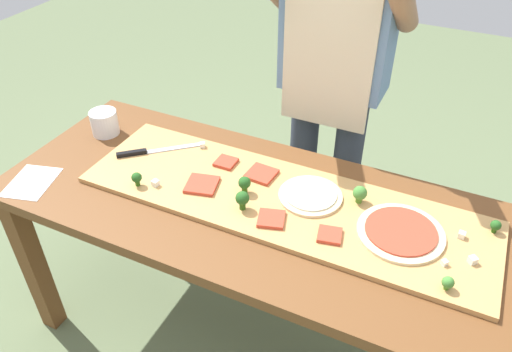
{
  "coord_description": "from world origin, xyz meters",
  "views": [
    {
      "loc": [
        0.49,
        -1.14,
        1.82
      ],
      "look_at": [
        -0.05,
        -0.0,
        0.85
      ],
      "focal_mm": 35.12,
      "sensor_mm": 36.0,
      "label": 1
    }
  ],
  "objects": [
    {
      "name": "cheese_crumble_d",
      "position": [
        0.58,
        0.1,
        0.77
      ],
      "size": [
        0.02,
        0.02,
        0.02
      ],
      "primitive_type": "cube",
      "rotation": [
        0.0,
        0.0,
        1.51
      ],
      "color": "white",
      "rests_on": "cutting_board"
    },
    {
      "name": "pizza_slice_center",
      "position": [
        0.23,
        -0.07,
        0.77
      ],
      "size": [
        0.08,
        0.08,
        0.01
      ],
      "primitive_type": "cube",
      "rotation": [
        0.0,
        0.0,
        0.21
      ],
      "color": "#BC3D28",
      "rests_on": "cutting_board"
    },
    {
      "name": "recipe_note",
      "position": [
        -0.8,
        -0.24,
        0.74
      ],
      "size": [
        0.19,
        0.22,
        0.0
      ],
      "primitive_type": "cube",
      "rotation": [
        0.0,
        0.0,
        0.27
      ],
      "color": "white",
      "rests_on": "prep_table"
    },
    {
      "name": "cheese_crumble_a",
      "position": [
        -0.39,
        -0.09,
        0.77
      ],
      "size": [
        0.02,
        0.02,
        0.02
      ],
      "primitive_type": "cube",
      "rotation": [
        0.0,
        0.0,
        1.4
      ],
      "color": "white",
      "rests_on": "cutting_board"
    },
    {
      "name": "pizza_slice_near_left",
      "position": [
        0.04,
        -0.08,
        0.77
      ],
      "size": [
        0.1,
        0.1,
        0.01
      ],
      "primitive_type": "cube",
      "rotation": [
        0.0,
        0.0,
        0.29
      ],
      "color": "#BC3D28",
      "rests_on": "cutting_board"
    },
    {
      "name": "cheese_crumble_e",
      "position": [
        0.62,
        0.01,
        0.77
      ],
      "size": [
        0.03,
        0.03,
        0.02
      ],
      "primitive_type": "cube",
      "rotation": [
        0.0,
        0.0,
        0.79
      ],
      "color": "white",
      "rests_on": "cutting_board"
    },
    {
      "name": "pizza_slice_far_left",
      "position": [
        -0.24,
        -0.02,
        0.77
      ],
      "size": [
        0.12,
        0.12,
        0.01
      ],
      "primitive_type": "cube",
      "rotation": [
        0.0,
        0.0,
        0.24
      ],
      "color": "#BC3D28",
      "rests_on": "cutting_board"
    },
    {
      "name": "cook_center",
      "position": [
        -0.0,
        0.59,
        1.0
      ],
      "size": [
        0.54,
        0.39,
        1.67
      ],
      "color": "#333847",
      "rests_on": "ground"
    },
    {
      "name": "cutting_board",
      "position": [
        0.03,
        0.03,
        0.75
      ],
      "size": [
        1.37,
        0.4,
        0.02
      ],
      "primitive_type": "cube",
      "color": "tan",
      "rests_on": "prep_table"
    },
    {
      "name": "flour_cup",
      "position": [
        -0.77,
        0.13,
        0.79
      ],
      "size": [
        0.11,
        0.11,
        0.1
      ],
      "color": "white",
      "rests_on": "prep_table"
    },
    {
      "name": "broccoli_floret_center_left",
      "position": [
        0.26,
        0.13,
        0.8
      ],
      "size": [
        0.05,
        0.05,
        0.06
      ],
      "color": "#487A23",
      "rests_on": "cutting_board"
    },
    {
      "name": "broccoli_floret_center_right",
      "position": [
        -0.44,
        -0.11,
        0.79
      ],
      "size": [
        0.04,
        0.04,
        0.05
      ],
      "color": "#2C5915",
      "rests_on": "cutting_board"
    },
    {
      "name": "pizza_slice_near_right",
      "position": [
        -0.23,
        0.13,
        0.77
      ],
      "size": [
        0.07,
        0.07,
        0.01
      ],
      "primitive_type": "cube",
      "rotation": [
        0.0,
        0.0,
        0.01
      ],
      "color": "#BC3D28",
      "rests_on": "cutting_board"
    },
    {
      "name": "cheese_crumble_c",
      "position": [
        -0.36,
        0.19,
        0.77
      ],
      "size": [
        0.03,
        0.03,
        0.02
      ],
      "primitive_type": "cube",
      "rotation": [
        0.0,
        0.0,
        0.54
      ],
      "color": "white",
      "rests_on": "cutting_board"
    },
    {
      "name": "broccoli_floret_front_left",
      "position": [
        0.67,
        0.17,
        0.79
      ],
      "size": [
        0.03,
        0.03,
        0.04
      ],
      "color": "#2C5915",
      "rests_on": "cutting_board"
    },
    {
      "name": "broccoli_floret_front_right",
      "position": [
        -0.1,
        0.01,
        0.8
      ],
      "size": [
        0.04,
        0.04,
        0.06
      ],
      "color": "#2C5915",
      "rests_on": "cutting_board"
    },
    {
      "name": "pizza_whole_cheese_artichoke",
      "position": [
        0.11,
        0.08,
        0.77
      ],
      "size": [
        0.21,
        0.21,
        0.02
      ],
      "color": "beige",
      "rests_on": "cutting_board"
    },
    {
      "name": "broccoli_floret_front_mid",
      "position": [
        -0.07,
        -0.06,
        0.8
      ],
      "size": [
        0.04,
        0.04,
        0.07
      ],
      "color": "#2C5915",
      "rests_on": "cutting_board"
    },
    {
      "name": "broccoli_floret_back_left",
      "position": [
        0.57,
        -0.12,
        0.79
      ],
      "size": [
        0.03,
        0.03,
        0.04
      ],
      "color": "#487A23",
      "rests_on": "cutting_board"
    },
    {
      "name": "prep_table",
      "position": [
        0.0,
        0.0,
        0.65
      ],
      "size": [
        1.87,
        0.72,
        0.74
      ],
      "color": "brown",
      "rests_on": "ground"
    },
    {
      "name": "pizza_whole_tomato_red",
      "position": [
        0.42,
        0.04,
        0.77
      ],
      "size": [
        0.26,
        0.26,
        0.02
      ],
      "color": "beige",
      "rests_on": "cutting_board"
    },
    {
      "name": "pizza_slice_far_right",
      "position": [
        -0.09,
        0.12,
        0.77
      ],
      "size": [
        0.1,
        0.1,
        0.01
      ],
      "primitive_type": "cube",
      "rotation": [
        0.0,
        0.0,
        -0.07
      ],
      "color": "#BC3D28",
      "rests_on": "cutting_board"
    },
    {
      "name": "cheese_crumble_b",
      "position": [
        0.55,
        -0.04,
        0.77
      ],
      "size": [
        0.02,
        0.02,
        0.02
      ],
      "primitive_type": "cube",
      "rotation": [
        0.0,
        0.0,
        0.87
      ],
      "color": "white",
      "rests_on": "cutting_board"
    },
    {
      "name": "chefs_knife",
      "position": [
        -0.53,
        0.06,
        0.77
      ],
      "size": [
        0.25,
        0.22,
        0.02
      ],
      "color": "#B7BABF",
      "rests_on": "cutting_board"
    },
    {
      "name": "ground_plane",
      "position": [
        0.0,
        0.0,
        0.0
      ],
      "size": [
        8.0,
        8.0,
        0.0
      ],
      "primitive_type": "plane",
      "color": "#60704C"
    }
  ]
}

